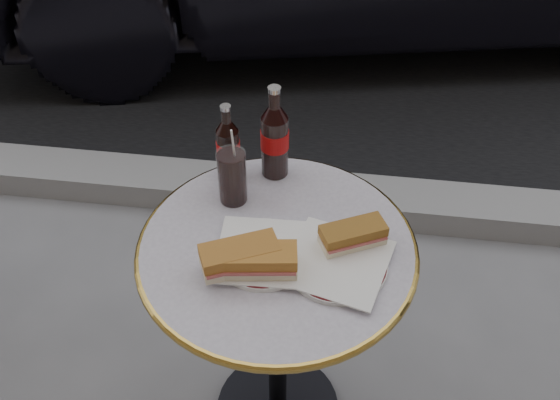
# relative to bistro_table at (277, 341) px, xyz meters

# --- Properties ---
(curb) EXTENTS (40.00, 0.20, 0.12)m
(curb) POSITION_rel_bistro_table_xyz_m (0.00, 0.90, -0.32)
(curb) COLOR gray
(curb) RESTS_ON ground
(bistro_table) EXTENTS (0.62, 0.62, 0.73)m
(bistro_table) POSITION_rel_bistro_table_xyz_m (0.00, 0.00, 0.00)
(bistro_table) COLOR #BAB2C4
(bistro_table) RESTS_ON ground
(plate_left) EXTENTS (0.23, 0.23, 0.01)m
(plate_left) POSITION_rel_bistro_table_xyz_m (-0.03, -0.04, 0.37)
(plate_left) COLOR white
(plate_left) RESTS_ON bistro_table
(plate_right) EXTENTS (0.29, 0.29, 0.01)m
(plate_right) POSITION_rel_bistro_table_xyz_m (0.13, -0.04, 0.37)
(plate_right) COLOR silver
(plate_right) RESTS_ON bistro_table
(sandwich_left_a) EXTENTS (0.18, 0.14, 0.06)m
(sandwich_left_a) POSITION_rel_bistro_table_xyz_m (-0.07, -0.08, 0.41)
(sandwich_left_a) COLOR #A8692A
(sandwich_left_a) RESTS_ON plate_left
(sandwich_left_b) EXTENTS (0.17, 0.10, 0.05)m
(sandwich_left_b) POSITION_rel_bistro_table_xyz_m (-0.03, -0.09, 0.40)
(sandwich_left_b) COLOR #AE6F2C
(sandwich_left_b) RESTS_ON plate_left
(sandwich_right) EXTENTS (0.15, 0.12, 0.05)m
(sandwich_right) POSITION_rel_bistro_table_xyz_m (0.16, 0.01, 0.40)
(sandwich_right) COLOR brown
(sandwich_right) RESTS_ON plate_right
(cola_bottle_left) EXTENTS (0.08, 0.08, 0.21)m
(cola_bottle_left) POSITION_rel_bistro_table_xyz_m (-0.15, 0.22, 0.47)
(cola_bottle_left) COLOR black
(cola_bottle_left) RESTS_ON bistro_table
(cola_bottle_right) EXTENTS (0.09, 0.09, 0.25)m
(cola_bottle_right) POSITION_rel_bistro_table_xyz_m (-0.04, 0.24, 0.49)
(cola_bottle_right) COLOR black
(cola_bottle_right) RESTS_ON bistro_table
(cola_glass) EXTENTS (0.08, 0.08, 0.14)m
(cola_glass) POSITION_rel_bistro_table_xyz_m (-0.12, 0.13, 0.44)
(cola_glass) COLOR black
(cola_glass) RESTS_ON bistro_table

